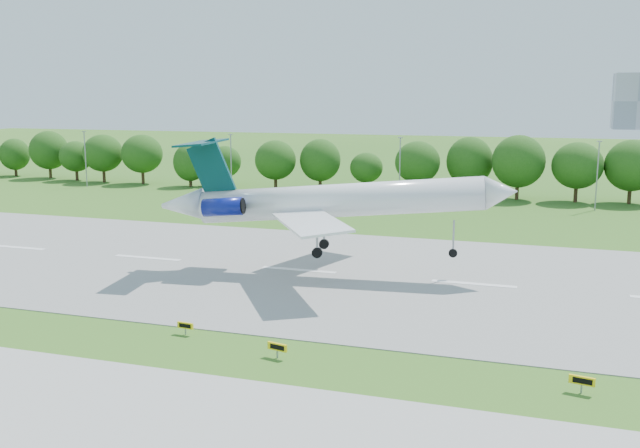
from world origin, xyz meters
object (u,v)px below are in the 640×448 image
Objects in this scene: service_vehicle_a at (226,188)px; service_vehicle_b at (423,205)px; taxi_sign_left at (185,326)px; airliner at (322,200)px.

service_vehicle_a is 0.84× the size of service_vehicle_b.
taxi_sign_left is 74.22m from service_vehicle_b.
service_vehicle_a is at bearing 118.92° from taxi_sign_left.
service_vehicle_b is at bearing -79.82° from service_vehicle_a.
service_vehicle_b reaches higher than service_vehicle_a.
service_vehicle_b is at bearing 90.00° from taxi_sign_left.
airliner is at bearing 84.90° from taxi_sign_left.
taxi_sign_left is 91.63m from service_vehicle_a.
service_vehicle_b reaches higher than taxi_sign_left.
service_vehicle_b is (43.49, -10.38, 0.13)m from service_vehicle_a.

